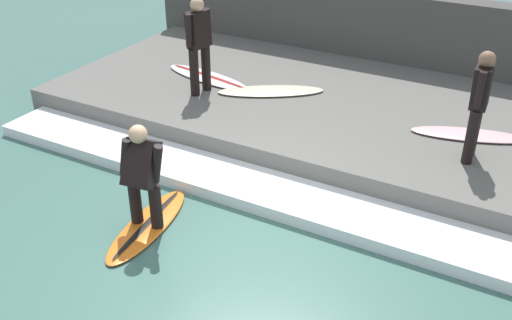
{
  "coord_description": "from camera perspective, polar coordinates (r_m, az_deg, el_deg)",
  "views": [
    {
      "loc": [
        -5.19,
        -3.34,
        4.58
      ],
      "look_at": [
        0.84,
        0.0,
        0.7
      ],
      "focal_mm": 42.0,
      "sensor_mm": 36.0,
      "label": 1
    }
  ],
  "objects": [
    {
      "name": "surfer_waiting_near",
      "position": [
        10.34,
        -5.47,
        11.22
      ],
      "size": [
        0.56,
        0.31,
        1.66
      ],
      "color": "black",
      "rests_on": "concrete_ledge"
    },
    {
      "name": "concrete_ledge",
      "position": [
        10.46,
        7.71,
        4.51
      ],
      "size": [
        4.4,
        9.97,
        0.45
      ],
      "primitive_type": "cube",
      "color": "#66635E",
      "rests_on": "ground_plane"
    },
    {
      "name": "back_wall",
      "position": [
        12.4,
        12.28,
        11.41
      ],
      "size": [
        0.5,
        10.47,
        1.77
      ],
      "primitive_type": "cube",
      "color": "#474442",
      "rests_on": "ground_plane"
    },
    {
      "name": "wave_foam_crest",
      "position": [
        8.39,
        0.75,
        -2.98
      ],
      "size": [
        0.92,
        9.47,
        0.18
      ],
      "primitive_type": "cube",
      "color": "white",
      "rests_on": "ground_plane"
    },
    {
      "name": "surfboard_riding",
      "position": [
        7.94,
        -10.27,
        -6.11
      ],
      "size": [
        1.83,
        0.73,
        0.07
      ],
      "color": "orange",
      "rests_on": "ground_plane"
    },
    {
      "name": "ground_plane",
      "position": [
        7.68,
        -3.06,
        -7.26
      ],
      "size": [
        28.0,
        28.0,
        0.0
      ],
      "primitive_type": "plane",
      "color": "#426B60"
    },
    {
      "name": "surfboard_spare",
      "position": [
        10.59,
        1.42,
        6.59
      ],
      "size": [
        1.43,
        1.86,
        0.06
      ],
      "color": "beige",
      "rests_on": "concrete_ledge"
    },
    {
      "name": "surfer_waiting_far",
      "position": [
        8.62,
        20.47,
        5.34
      ],
      "size": [
        0.53,
        0.25,
        1.58
      ],
      "color": "black",
      "rests_on": "concrete_ledge"
    },
    {
      "name": "surfboard_waiting_far",
      "position": [
        9.61,
        19.67,
        2.29
      ],
      "size": [
        0.94,
        1.79,
        0.06
      ],
      "color": "beige",
      "rests_on": "concrete_ledge"
    },
    {
      "name": "surfer_riding",
      "position": [
        7.5,
        -10.81,
        -1.08
      ],
      "size": [
        0.51,
        0.66,
        1.41
      ],
      "color": "black",
      "rests_on": "surfboard_riding"
    },
    {
      "name": "surfboard_waiting_near",
      "position": [
        11.24,
        -4.62,
        7.88
      ],
      "size": [
        0.87,
        2.0,
        0.07
      ],
      "color": "white",
      "rests_on": "concrete_ledge"
    }
  ]
}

